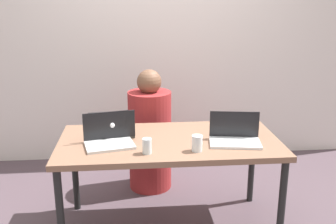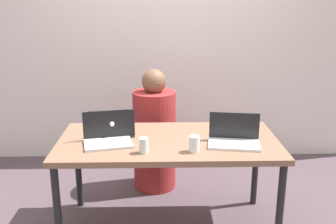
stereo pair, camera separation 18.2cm
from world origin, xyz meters
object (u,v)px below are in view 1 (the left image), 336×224
(person_at_center, at_px, (150,137))
(laptop_back_left, at_px, (112,131))
(laptop_front_left, at_px, (109,138))
(water_glass_left, at_px, (147,147))
(laptop_front_right, at_px, (235,136))
(water_glass_right, at_px, (197,144))

(person_at_center, distance_m, laptop_back_left, 0.72)
(laptop_front_left, distance_m, water_glass_left, 0.31)
(laptop_front_right, height_order, laptop_front_left, laptop_front_left)
(laptop_front_right, xyz_separation_m, laptop_back_left, (-0.85, 0.19, 0.00))
(laptop_front_left, bearing_deg, water_glass_right, -28.62)
(water_glass_right, bearing_deg, laptop_front_left, 163.76)
(laptop_front_right, height_order, water_glass_right, laptop_front_right)
(person_at_center, xyz_separation_m, laptop_front_right, (0.55, -0.78, 0.27))
(laptop_front_right, bearing_deg, laptop_front_left, -173.42)
(laptop_back_left, height_order, water_glass_right, laptop_back_left)
(laptop_front_right, xyz_separation_m, water_glass_left, (-0.61, -0.15, -0.00))
(laptop_back_left, bearing_deg, water_glass_left, 118.08)
(person_at_center, xyz_separation_m, laptop_back_left, (-0.30, -0.59, 0.27))
(water_glass_right, relative_size, water_glass_left, 1.06)
(laptop_back_left, bearing_deg, laptop_front_right, 159.93)
(laptop_front_left, bearing_deg, person_at_center, 54.89)
(water_glass_left, bearing_deg, water_glass_right, 2.05)
(laptop_front_left, bearing_deg, laptop_back_left, 72.53)
(person_at_center, distance_m, laptop_front_left, 0.86)
(person_at_center, bearing_deg, laptop_front_right, 132.85)
(laptop_front_right, height_order, laptop_back_left, laptop_back_left)
(person_at_center, height_order, laptop_front_left, person_at_center)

